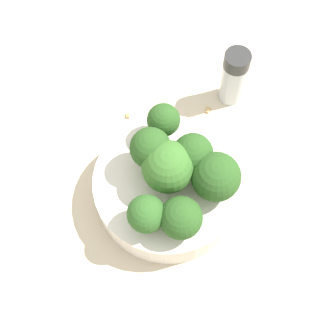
{
  "coord_description": "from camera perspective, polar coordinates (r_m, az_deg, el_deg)",
  "views": [
    {
      "loc": [
        -0.15,
        0.14,
        0.52
      ],
      "look_at": [
        0.0,
        0.0,
        0.08
      ],
      "focal_mm": 50.0,
      "sensor_mm": 36.0,
      "label": 1
    }
  ],
  "objects": [
    {
      "name": "pepper_shaker",
      "position": [
        0.6,
        8.03,
        10.96
      ],
      "size": [
        0.03,
        0.03,
        0.08
      ],
      "color": "#B2B7BC",
      "rests_on": "ground_plane"
    },
    {
      "name": "broccoli_floret_5",
      "position": [
        0.48,
        -2.66,
        -5.65
      ],
      "size": [
        0.04,
        0.04,
        0.05
      ],
      "color": "#8EB770",
      "rests_on": "bowl"
    },
    {
      "name": "broccoli_floret_2",
      "position": [
        0.49,
        -0.19,
        -0.16
      ],
      "size": [
        0.06,
        0.06,
        0.06
      ],
      "color": "#8EB770",
      "rests_on": "bowl"
    },
    {
      "name": "broccoli_floret_6",
      "position": [
        0.48,
        1.57,
        -6.13
      ],
      "size": [
        0.05,
        0.05,
        0.05
      ],
      "color": "#84AD66",
      "rests_on": "bowl"
    },
    {
      "name": "broccoli_floret_3",
      "position": [
        0.49,
        5.86,
        -1.11
      ],
      "size": [
        0.05,
        0.05,
        0.06
      ],
      "color": "#8EB770",
      "rests_on": "bowl"
    },
    {
      "name": "broccoli_floret_0",
      "position": [
        0.52,
        -0.55,
        5.8
      ],
      "size": [
        0.04,
        0.04,
        0.05
      ],
      "color": "#8EB770",
      "rests_on": "bowl"
    },
    {
      "name": "bowl",
      "position": [
        0.54,
        -0.0,
        -2.39
      ],
      "size": [
        0.17,
        0.17,
        0.04
      ],
      "primitive_type": "cylinder",
      "color": "silver",
      "rests_on": "ground_plane"
    },
    {
      "name": "broccoli_floret_4",
      "position": [
        0.5,
        -2.39,
        2.17
      ],
      "size": [
        0.04,
        0.04,
        0.06
      ],
      "color": "#7A9E5B",
      "rests_on": "bowl"
    },
    {
      "name": "almond_crumb_0",
      "position": [
        0.61,
        -4.97,
        6.43
      ],
      "size": [
        0.01,
        0.01,
        0.01
      ],
      "primitive_type": "cube",
      "rotation": [
        0.0,
        0.0,
        5.56
      ],
      "color": "#AD7F4C",
      "rests_on": "ground_plane"
    },
    {
      "name": "almond_crumb_2",
      "position": [
        0.6,
        2.47,
        5.95
      ],
      "size": [
        0.01,
        0.01,
        0.01
      ],
      "primitive_type": "cube",
      "rotation": [
        0.0,
        0.0,
        6.03
      ],
      "color": "olive",
      "rests_on": "ground_plane"
    },
    {
      "name": "ground_plane",
      "position": [
        0.56,
        -0.0,
        -3.27
      ],
      "size": [
        3.0,
        3.0,
        0.0
      ],
      "primitive_type": "plane",
      "color": "beige"
    },
    {
      "name": "almond_crumb_1",
      "position": [
        0.61,
        4.86,
        7.18
      ],
      "size": [
        0.01,
        0.01,
        0.01
      ],
      "primitive_type": "cube",
      "rotation": [
        0.0,
        0.0,
        5.08
      ],
      "color": "tan",
      "rests_on": "ground_plane"
    },
    {
      "name": "broccoli_floret_1",
      "position": [
        0.5,
        3.04,
        1.69
      ],
      "size": [
        0.04,
        0.04,
        0.06
      ],
      "color": "#8EB770",
      "rests_on": "bowl"
    }
  ]
}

